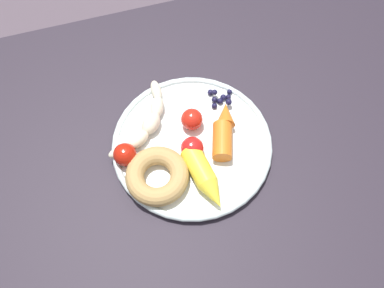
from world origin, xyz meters
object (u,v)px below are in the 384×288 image
object	(u,v)px
blueberry_pile	(220,98)
tomato_far	(192,119)
carrot_yellow	(205,178)
banana	(147,122)
tomato_near	(192,146)
tomato_mid	(125,155)
donut	(157,176)
dining_table	(219,168)
plate	(192,145)
carrot_orange	(225,130)

from	to	relation	value
blueberry_pile	tomato_far	size ratio (longest dim) A/B	1.20
tomato_far	carrot_yellow	bearing A→B (deg)	-95.25
banana	tomato_near	distance (m)	0.10
blueberry_pile	tomato_mid	size ratio (longest dim) A/B	1.15
donut	dining_table	bearing A→B (deg)	14.18
plate	tomato_near	xyz separation A→B (m)	(-0.00, -0.01, 0.02)
carrot_yellow	tomato_near	size ratio (longest dim) A/B	2.96
banana	tomato_far	distance (m)	0.08
blueberry_pile	banana	bearing A→B (deg)	-174.17
plate	tomato_far	bearing A→B (deg)	74.21
donut	tomato_near	bearing A→B (deg)	26.76
carrot_orange	tomato_near	bearing A→B (deg)	-167.85
dining_table	carrot_yellow	xyz separation A→B (m)	(-0.05, -0.06, 0.12)
plate	blueberry_pile	size ratio (longest dim) A/B	6.13
tomato_near	carrot_orange	bearing A→B (deg)	12.15
carrot_yellow	tomato_far	size ratio (longest dim) A/B	3.02
donut	tomato_near	world-z (taller)	tomato_near
plate	carrot_orange	world-z (taller)	carrot_orange
donut	blueberry_pile	world-z (taller)	donut
tomato_near	tomato_mid	size ratio (longest dim) A/B	0.98
blueberry_pile	tomato_near	world-z (taller)	tomato_near
carrot_yellow	donut	distance (m)	0.08
dining_table	carrot_orange	size ratio (longest dim) A/B	9.51
blueberry_pile	tomato_near	bearing A→B (deg)	-132.98
dining_table	blueberry_pile	distance (m)	0.15
plate	tomato_mid	distance (m)	0.12
donut	blueberry_pile	bearing A→B (deg)	38.95
blueberry_pile	tomato_near	xyz separation A→B (m)	(-0.08, -0.09, 0.01)
carrot_orange	tomato_far	xyz separation A→B (m)	(-0.05, 0.04, 0.00)
banana	carrot_yellow	xyz separation A→B (m)	(0.07, -0.14, 0.01)
carrot_yellow	tomato_near	xyz separation A→B (m)	(-0.01, 0.06, 0.00)
banana	tomato_near	world-z (taller)	tomato_near
blueberry_pile	tomato_far	xyz separation A→B (m)	(-0.07, -0.04, 0.01)
plate	carrot_yellow	world-z (taller)	carrot_yellow
dining_table	plate	distance (m)	0.12
donut	tomato_far	bearing A→B (deg)	45.28
banana	carrot_orange	size ratio (longest dim) A/B	1.21
carrot_orange	carrot_yellow	bearing A→B (deg)	-128.75
blueberry_pile	tomato_near	size ratio (longest dim) A/B	1.17
tomato_mid	carrot_orange	bearing A→B (deg)	-0.64
plate	carrot_yellow	xyz separation A→B (m)	(0.00, -0.08, 0.02)
tomato_far	plate	bearing A→B (deg)	-105.79
banana	tomato_near	bearing A→B (deg)	-48.80
carrot_yellow	blueberry_pile	world-z (taller)	carrot_yellow
banana	tomato_near	size ratio (longest dim) A/B	3.53
carrot_orange	carrot_yellow	distance (m)	0.10
tomato_mid	donut	bearing A→B (deg)	-50.09
carrot_yellow	blueberry_pile	bearing A→B (deg)	63.03
dining_table	tomato_far	world-z (taller)	tomato_far
banana	dining_table	bearing A→B (deg)	-32.79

